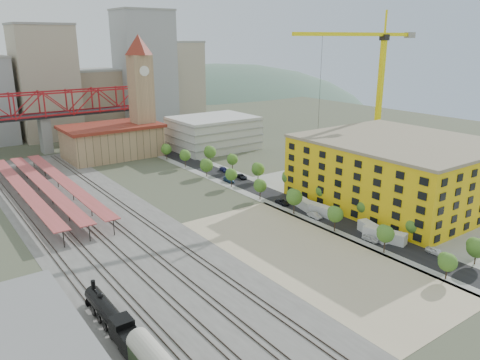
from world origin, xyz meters
TOP-DOWN VIEW (x-y plane):
  - ground at (0.00, 0.00)m, footprint 400.00×400.00m
  - ballast_strip at (-36.00, 17.50)m, footprint 36.00×165.00m
  - dirt_lot at (-4.00, -31.50)m, footprint 28.00×67.00m
  - street_asphalt at (16.00, 15.00)m, footprint 12.00×170.00m
  - sidewalk_west at (10.50, 15.00)m, footprint 3.00×170.00m
  - sidewalk_east at (21.50, 15.00)m, footprint 3.00×170.00m
  - construction_pad at (45.00, -20.00)m, footprint 50.00×90.00m
  - rail_tracks at (-37.80, 17.50)m, footprint 26.56×160.00m
  - platform_canopies at (-41.00, 45.00)m, footprint 16.00×80.00m
  - station_hall at (-5.00, 82.00)m, footprint 38.00×24.00m
  - clock_tower at (8.00, 79.99)m, footprint 12.00×12.00m
  - parking_garage at (36.00, 70.00)m, footprint 34.00×26.00m
  - truss_bridge at (-25.00, 105.00)m, footprint 94.00×9.60m
  - construction_building at (42.00, -20.00)m, footprint 44.60×50.60m
  - warehouse at (-66.00, -30.00)m, footprint 22.00×32.00m
  - street_trees at (16.00, 5.00)m, footprint 15.40×124.40m
  - skyline at (7.47, 142.31)m, footprint 133.00×46.00m
  - distant_hills at (45.28, 260.00)m, footprint 647.00×264.00m
  - locomotive at (-50.00, -33.09)m, footprint 3.09×23.83m
  - tower_crane at (65.51, 10.26)m, footprint 51.95×9.18m
  - site_trailer_a at (16.00, -35.87)m, footprint 5.40×10.47m
  - site_trailer_b at (16.00, -32.78)m, footprint 5.03×10.41m
  - site_trailer_c at (16.00, -14.47)m, footprint 3.66×10.13m
  - site_trailer_d at (16.00, -7.56)m, footprint 4.53×10.00m
  - car_0 at (13.00, -34.25)m, footprint 2.18×4.45m
  - car_1 at (13.00, -15.49)m, footprint 1.67×4.57m
  - car_2 at (13.00, -2.42)m, footprint 2.57×5.08m
  - car_3 at (13.00, 25.05)m, footprint 2.35×5.15m
  - car_4 at (19.00, -47.47)m, footprint 1.92×4.63m
  - car_5 at (19.00, -16.14)m, footprint 2.41×5.05m
  - car_6 at (19.00, 25.83)m, footprint 3.07×5.30m
  - car_7 at (19.00, 36.82)m, footprint 2.66×5.05m

SIDE VIEW (x-z plane):
  - distant_hills at x=45.28m, z-range -193.04..33.96m
  - ground at x=0.00m, z-range 0.00..0.00m
  - street_trees at x=16.00m, z-range -4.00..4.00m
  - sidewalk_west at x=10.50m, z-range 0.00..0.04m
  - sidewalk_east at x=21.50m, z-range 0.00..0.04m
  - ballast_strip at x=-36.00m, z-range 0.00..0.06m
  - dirt_lot at x=-4.00m, z-range 0.00..0.06m
  - street_asphalt at x=16.00m, z-range 0.00..0.06m
  - construction_pad at x=45.00m, z-range 0.00..0.06m
  - rail_tracks at x=-37.80m, z-range 0.06..0.24m
  - car_2 at x=13.00m, z-range 0.00..1.38m
  - car_6 at x=19.00m, z-range 0.00..1.39m
  - car_7 at x=19.00m, z-range 0.00..1.40m
  - car_0 at x=13.00m, z-range 0.00..1.46m
  - car_3 at x=13.00m, z-range 0.00..1.46m
  - car_1 at x=13.00m, z-range 0.00..1.50m
  - car_4 at x=19.00m, z-range 0.00..1.57m
  - car_5 at x=19.00m, z-range 0.00..1.60m
  - site_trailer_d at x=16.00m, z-range 0.00..2.65m
  - site_trailer_c at x=16.00m, z-range 0.00..2.71m
  - site_trailer_b at x=16.00m, z-range 0.00..2.76m
  - site_trailer_a at x=16.00m, z-range 0.00..2.77m
  - locomotive at x=-50.00m, z-range -0.76..5.20m
  - warehouse at x=-66.00m, z-range 0.00..5.00m
  - platform_canopies at x=-41.00m, z-range 1.93..6.06m
  - station_hall at x=-5.00m, z-range 0.12..13.22m
  - parking_garage at x=36.00m, z-range 0.00..14.00m
  - construction_building at x=42.00m, z-range 0.01..18.81m
  - truss_bridge at x=-25.00m, z-range 6.06..31.66m
  - skyline at x=7.47m, z-range -7.19..52.81m
  - clock_tower at x=8.00m, z-range 2.70..54.70m
  - tower_crane at x=65.51m, z-range 6.53..62.28m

